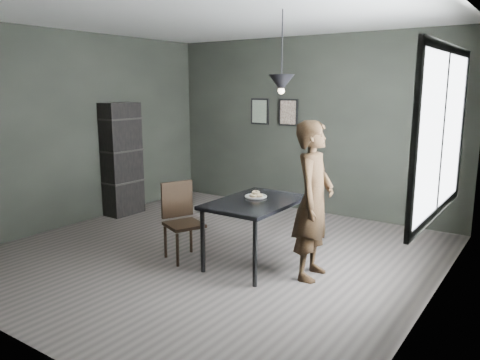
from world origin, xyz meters
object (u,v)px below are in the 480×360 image
Objects in this scene: woman at (313,201)px; cafe_table at (256,207)px; pendant_lamp at (281,83)px; white_plate at (256,197)px; shelf_unit at (122,159)px; wood_chair at (181,215)px.

cafe_table is at bearing 84.87° from woman.
pendant_lamp reaches higher than cafe_table.
cafe_table is 5.22× the size of white_plate.
cafe_table is at bearing -11.28° from shelf_unit.
white_plate is at bearing 122.25° from cafe_table.
shelf_unit reaches higher than woman.
pendant_lamp is (-0.45, 0.07, 1.21)m from woman.
white_plate is 0.92m from wood_chair.
pendant_lamp reaches higher than white_plate.
wood_chair is at bearing -23.81° from shelf_unit.
woman is at bearing 2.62° from cafe_table.
woman is (0.77, -0.09, 0.08)m from white_plate.
cafe_table is 3.00m from shelf_unit.
pendant_lamp is (1.09, 0.42, 1.53)m from wood_chair.
shelf_unit is 2.05× the size of pendant_lamp.
wood_chair is 0.52× the size of shelf_unit.
pendant_lamp is at bearing -8.59° from shelf_unit.
cafe_table is at bearing -57.75° from white_plate.
shelf_unit is (-2.84, 0.52, 0.13)m from white_plate.
white_plate is 0.13× the size of shelf_unit.
woman reaches higher than wood_chair.
woman is at bearing -8.47° from shelf_unit.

